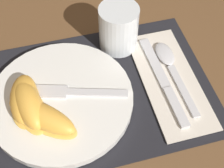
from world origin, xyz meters
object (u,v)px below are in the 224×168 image
Objects in this scene: citrus_wedge_3 at (42,116)px; fork at (71,92)px; plate at (61,99)px; citrus_wedge_0 at (24,99)px; knife at (164,82)px; spoon at (169,63)px; juice_glass at (118,30)px; citrus_wedge_1 at (29,105)px; citrus_wedge_2 at (40,119)px.

fork is at bearing 37.89° from citrus_wedge_3.
citrus_wedge_0 is at bearing -179.61° from plate.
citrus_wedge_0 reaches higher than citrus_wedge_3.
citrus_wedge_3 reaches higher than plate.
spoon is at bearing 56.15° from knife.
fork is 0.08m from citrus_wedge_0.
spoon reaches higher than knife.
juice_glass is 0.44× the size of knife.
knife is 1.18× the size of spoon.
citrus_wedge_2 is at bearing -64.41° from citrus_wedge_1.
knife is 1.65× the size of citrus_wedge_3.
fork is at bearing 14.74° from citrus_wedge_1.
citrus_wedge_2 is at bearing -128.41° from citrus_wedge_3.
citrus_wedge_3 is (-0.06, -0.04, 0.01)m from fork.
plate is 0.07m from citrus_wedge_0.
citrus_wedge_0 is 1.09× the size of citrus_wedge_2.
knife is at bearing -4.13° from fork.
fork reaches higher than knife.
citrus_wedge_0 is at bearing -173.93° from spoon.
juice_glass is 0.14m from knife.
citrus_wedge_0 is (-0.08, -0.00, 0.01)m from fork.
plate is 0.23m from spoon.
juice_glass is at bearing 29.27° from citrus_wedge_0.
spoon is at bearing 9.45° from citrus_wedge_1.
citrus_wedge_1 is at bearing -178.44° from knife.
citrus_wedge_2 is at bearing -171.39° from knife.
citrus_wedge_1 is at bearing -65.35° from citrus_wedge_0.
citrus_wedge_2 is at bearing -164.06° from spoon.
juice_glass reaches higher than spoon.
spoon is (0.22, 0.03, -0.00)m from plate.
juice_glass reaches higher than fork.
citrus_wedge_3 reaches higher than knife.
citrus_wedge_1 is at bearing 115.59° from citrus_wedge_2.
knife is 0.18m from fork.
citrus_wedge_3 is (-0.26, -0.07, 0.02)m from spoon.
juice_glass is at bearing 42.40° from fork.
citrus_wedge_3 is (0.02, -0.04, -0.00)m from citrus_wedge_0.
spoon is (0.03, 0.04, 0.00)m from knife.
citrus_wedge_3 is at bearing -139.00° from juice_glass.
citrus_wedge_2 is (0.02, -0.04, -0.00)m from citrus_wedge_0.
citrus_wedge_1 is (-0.25, -0.01, 0.03)m from knife.
juice_glass is 0.24m from citrus_wedge_2.
fork is (-0.20, -0.03, 0.01)m from spoon.
citrus_wedge_1 is 0.03m from citrus_wedge_3.
plate is 1.43× the size of spoon.
spoon is 0.28m from citrus_wedge_1.
citrus_wedge_1 reaches higher than citrus_wedge_0.
plate is at bearing 0.39° from citrus_wedge_0.
juice_glass is 0.53× the size of fork.
plate is 1.22× the size of knife.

